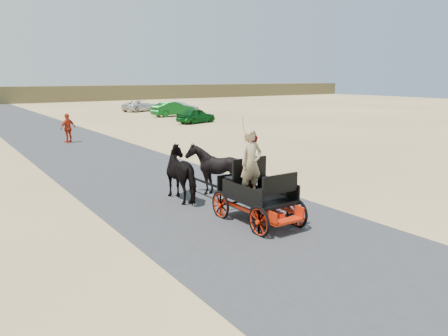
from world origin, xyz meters
TOP-DOWN VIEW (x-y plane):
  - ground at (0.00, 0.00)m, footprint 140.00×140.00m
  - road at (0.00, 0.00)m, footprint 6.00×140.00m
  - carriage at (0.39, -1.28)m, footprint 1.30×2.40m
  - horse_left at (-0.16, 1.72)m, footprint 0.91×2.01m
  - horse_right at (0.94, 1.72)m, footprint 1.37×1.54m
  - driver_man at (0.19, -1.23)m, footprint 0.66×0.43m
  - passenger_woman at (0.69, -0.68)m, footprint 0.77×0.60m
  - pedestrian at (0.04, 16.23)m, footprint 1.09×0.79m
  - car_a at (11.91, 21.68)m, footprint 3.90×2.39m
  - car_b at (13.29, 28.50)m, footprint 4.42×1.90m
  - car_c at (15.89, 31.77)m, footprint 4.37×3.67m
  - car_d at (13.14, 36.09)m, footprint 4.86×3.52m

SIDE VIEW (x-z plane):
  - ground at x=0.00m, z-range 0.00..0.00m
  - road at x=0.00m, z-range 0.00..0.01m
  - carriage at x=0.39m, z-range 0.00..0.72m
  - car_c at x=15.89m, z-range 0.00..1.20m
  - car_d at x=13.14m, z-range 0.00..1.23m
  - car_a at x=11.91m, z-range 0.00..1.24m
  - car_b at x=13.29m, z-range 0.00..1.42m
  - horse_left at x=-0.16m, z-range 0.00..1.70m
  - horse_right at x=0.94m, z-range 0.00..1.70m
  - pedestrian at x=0.04m, z-range 0.00..1.73m
  - passenger_woman at x=0.69m, z-range 0.72..2.30m
  - driver_man at x=0.19m, z-range 0.72..2.52m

